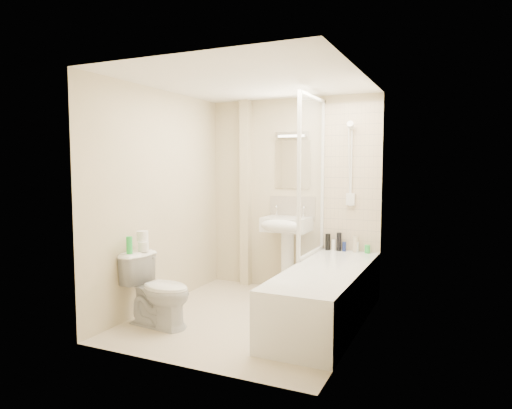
% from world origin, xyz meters
% --- Properties ---
extents(floor, '(2.50, 2.50, 0.00)m').
position_xyz_m(floor, '(0.00, 0.00, 0.00)').
color(floor, beige).
rests_on(floor, ground).
extents(wall_back, '(2.20, 0.02, 2.40)m').
position_xyz_m(wall_back, '(0.00, 1.25, 1.20)').
color(wall_back, beige).
rests_on(wall_back, ground).
extents(wall_left, '(0.02, 2.50, 2.40)m').
position_xyz_m(wall_left, '(-1.10, 0.00, 1.20)').
color(wall_left, beige).
rests_on(wall_left, ground).
extents(wall_right, '(0.02, 2.50, 2.40)m').
position_xyz_m(wall_right, '(1.10, 0.00, 1.20)').
color(wall_right, beige).
rests_on(wall_right, ground).
extents(ceiling, '(2.20, 2.50, 0.02)m').
position_xyz_m(ceiling, '(0.00, 0.00, 2.40)').
color(ceiling, white).
rests_on(ceiling, wall_back).
extents(tile_back, '(0.70, 0.01, 1.75)m').
position_xyz_m(tile_back, '(0.75, 1.24, 1.42)').
color(tile_back, beige).
rests_on(tile_back, wall_back).
extents(tile_right, '(0.01, 2.10, 1.75)m').
position_xyz_m(tile_right, '(1.09, 0.19, 1.42)').
color(tile_right, beige).
rests_on(tile_right, wall_right).
extents(pipe_boxing, '(0.12, 0.12, 2.40)m').
position_xyz_m(pipe_boxing, '(-0.62, 1.19, 1.20)').
color(pipe_boxing, beige).
rests_on(pipe_boxing, ground).
extents(splashback, '(0.60, 0.02, 0.30)m').
position_xyz_m(splashback, '(0.01, 1.24, 1.03)').
color(splashback, beige).
rests_on(splashback, wall_back).
extents(mirror, '(0.46, 0.01, 0.60)m').
position_xyz_m(mirror, '(0.01, 1.24, 1.58)').
color(mirror, white).
rests_on(mirror, wall_back).
extents(strip_light, '(0.42, 0.07, 0.07)m').
position_xyz_m(strip_light, '(0.01, 1.22, 1.95)').
color(strip_light, silver).
rests_on(strip_light, wall_back).
extents(bathtub, '(0.70, 2.10, 0.55)m').
position_xyz_m(bathtub, '(0.75, 0.19, 0.29)').
color(bathtub, white).
rests_on(bathtub, ground).
extents(shower_screen, '(0.04, 0.92, 1.80)m').
position_xyz_m(shower_screen, '(0.40, 0.80, 1.45)').
color(shower_screen, white).
rests_on(shower_screen, bathtub).
extents(shower_fixture, '(0.10, 0.16, 0.99)m').
position_xyz_m(shower_fixture, '(0.75, 1.19, 1.55)').
color(shower_fixture, white).
rests_on(shower_fixture, wall_back).
extents(pedestal_sink, '(0.55, 0.50, 1.07)m').
position_xyz_m(pedestal_sink, '(0.01, 1.01, 0.75)').
color(pedestal_sink, white).
rests_on(pedestal_sink, ground).
extents(bottle_black_a, '(0.06, 0.06, 0.20)m').
position_xyz_m(bottle_black_a, '(0.49, 1.16, 0.65)').
color(bottle_black_a, black).
rests_on(bottle_black_a, bathtub).
extents(bottle_white_a, '(0.05, 0.05, 0.13)m').
position_xyz_m(bottle_white_a, '(0.57, 1.16, 0.61)').
color(bottle_white_a, white).
rests_on(bottle_white_a, bathtub).
extents(bottle_black_b, '(0.06, 0.06, 0.22)m').
position_xyz_m(bottle_black_b, '(0.63, 1.16, 0.66)').
color(bottle_black_b, black).
rests_on(bottle_black_b, bathtub).
extents(bottle_blue, '(0.05, 0.05, 0.11)m').
position_xyz_m(bottle_blue, '(0.69, 1.16, 0.61)').
color(bottle_blue, navy).
rests_on(bottle_blue, bathtub).
extents(bottle_cream, '(0.06, 0.06, 0.19)m').
position_xyz_m(bottle_cream, '(0.83, 1.16, 0.64)').
color(bottle_cream, beige).
rests_on(bottle_cream, bathtub).
extents(bottle_white_b, '(0.05, 0.05, 0.13)m').
position_xyz_m(bottle_white_b, '(0.84, 1.16, 0.61)').
color(bottle_white_b, white).
rests_on(bottle_white_b, bathtub).
extents(bottle_green, '(0.06, 0.06, 0.10)m').
position_xyz_m(bottle_green, '(0.97, 1.16, 0.60)').
color(bottle_green, green).
rests_on(bottle_green, bathtub).
extents(toilet, '(0.53, 0.78, 0.71)m').
position_xyz_m(toilet, '(-0.72, -0.57, 0.36)').
color(toilet, white).
rests_on(toilet, ground).
extents(toilet_roll_lower, '(0.10, 0.10, 0.10)m').
position_xyz_m(toilet_roll_lower, '(-0.93, -0.52, 0.76)').
color(toilet_roll_lower, white).
rests_on(toilet_roll_lower, toilet).
extents(toilet_roll_upper, '(0.12, 0.12, 0.10)m').
position_xyz_m(toilet_roll_upper, '(-0.97, -0.48, 0.86)').
color(toilet_roll_upper, white).
rests_on(toilet_roll_upper, toilet_roll_lower).
extents(green_bottle, '(0.06, 0.06, 0.17)m').
position_xyz_m(green_bottle, '(-0.98, -0.67, 0.80)').
color(green_bottle, green).
rests_on(green_bottle, toilet).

